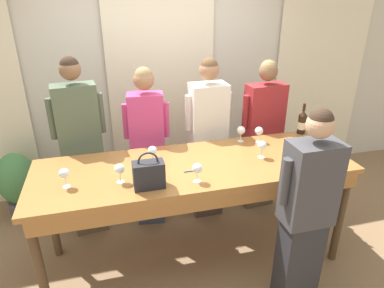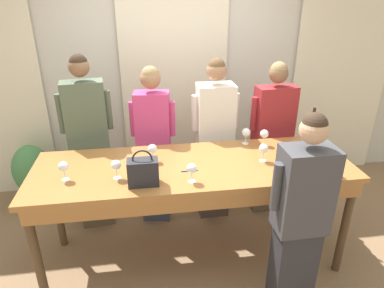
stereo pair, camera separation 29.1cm
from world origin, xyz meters
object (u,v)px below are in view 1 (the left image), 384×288
(wine_glass_back_mid, at_px, (330,155))
(wine_bottle, at_px, (302,123))
(wine_glass_center_mid, at_px, (152,151))
(host_pouring, at_px, (306,214))
(wine_glass_front_right, at_px, (64,174))
(wine_glass_center_left, at_px, (197,169))
(guest_olive_jacket, at_px, (82,149))
(guest_cream_sweater, at_px, (208,140))
(guest_striped_shirt, at_px, (262,135))
(wine_glass_center_right, at_px, (262,146))
(wine_glass_back_left, at_px, (241,131))
(guest_pink_top, at_px, (148,147))
(wine_glass_front_left, at_px, (259,131))
(tasting_bar, at_px, (195,176))
(potted_plant, at_px, (18,183))
(handbag, at_px, (149,174))
(wine_glass_front_mid, at_px, (119,169))

(wine_glass_back_mid, bearing_deg, wine_bottle, 76.08)
(wine_glass_center_mid, distance_m, host_pouring, 1.30)
(wine_glass_front_right, bearing_deg, wine_glass_center_left, -10.18)
(guest_olive_jacket, bearing_deg, guest_cream_sweater, 0.00)
(wine_glass_center_mid, bearing_deg, host_pouring, -39.08)
(wine_glass_center_mid, bearing_deg, guest_striped_shirt, 23.69)
(wine_glass_center_left, relative_size, wine_glass_center_right, 1.00)
(guest_striped_shirt, bearing_deg, wine_glass_back_left, -140.44)
(guest_pink_top, bearing_deg, wine_glass_front_left, -20.90)
(wine_bottle, distance_m, guest_cream_sweater, 0.98)
(wine_glass_center_left, xyz_separation_m, wine_glass_back_mid, (1.12, -0.06, 0.00))
(wine_glass_front_left, xyz_separation_m, guest_striped_shirt, (0.24, 0.39, -0.23))
(wine_glass_center_left, relative_size, guest_olive_jacket, 0.09)
(wine_bottle, relative_size, wine_glass_center_mid, 2.01)
(wine_glass_center_right, bearing_deg, tasting_bar, -179.65)
(tasting_bar, height_order, wine_glass_center_mid, wine_glass_center_mid)
(wine_glass_front_left, distance_m, potted_plant, 2.66)
(handbag, relative_size, guest_striped_shirt, 0.17)
(wine_glass_back_left, xyz_separation_m, guest_cream_sweater, (-0.23, 0.33, -0.21))
(handbag, bearing_deg, wine_glass_center_left, -3.03)
(wine_glass_center_mid, relative_size, guest_olive_jacket, 0.09)
(wine_glass_back_left, bearing_deg, wine_glass_center_mid, -165.13)
(wine_glass_center_mid, height_order, guest_striped_shirt, guest_striped_shirt)
(wine_glass_back_left, bearing_deg, wine_glass_front_left, -20.97)
(tasting_bar, bearing_deg, guest_cream_sweater, 65.23)
(guest_cream_sweater, distance_m, host_pouring, 1.41)
(wine_glass_back_mid, distance_m, guest_olive_jacket, 2.26)
(tasting_bar, xyz_separation_m, wine_glass_back_mid, (1.06, -0.31, 0.21))
(wine_glass_front_mid, xyz_separation_m, wine_glass_center_right, (1.23, 0.12, 0.00))
(guest_olive_jacket, bearing_deg, wine_bottle, -7.66)
(wine_glass_back_left, relative_size, host_pouring, 0.09)
(wine_glass_front_left, distance_m, wine_glass_center_left, 0.96)
(handbag, relative_size, wine_glass_front_right, 1.83)
(wine_glass_front_right, bearing_deg, potted_plant, 118.36)
(wine_glass_front_left, relative_size, wine_glass_back_left, 1.00)
(wine_glass_front_right, height_order, guest_pink_top, guest_pink_top)
(wine_glass_front_mid, bearing_deg, wine_bottle, 15.82)
(wine_glass_front_right, xyz_separation_m, potted_plant, (-0.68, 1.26, -0.70))
(wine_glass_center_right, xyz_separation_m, wine_glass_back_mid, (0.46, -0.32, -0.00))
(wine_glass_front_mid, distance_m, wine_glass_back_mid, 1.70)
(wine_glass_back_mid, relative_size, guest_olive_jacket, 0.09)
(handbag, distance_m, wine_glass_front_right, 0.62)
(wine_glass_center_left, distance_m, guest_cream_sweater, 1.06)
(handbag, xyz_separation_m, guest_pink_top, (0.11, 0.94, -0.21))
(wine_bottle, xyz_separation_m, wine_glass_front_left, (-0.52, -0.10, -0.00))
(wine_bottle, bearing_deg, wine_glass_back_mid, -103.92)
(wine_glass_front_left, relative_size, wine_glass_front_right, 1.00)
(handbag, height_order, wine_glass_back_mid, handbag)
(guest_pink_top, bearing_deg, wine_glass_center_left, -75.35)
(guest_striped_shirt, bearing_deg, wine_glass_center_left, -136.55)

